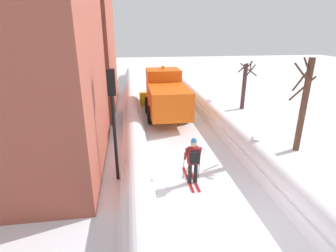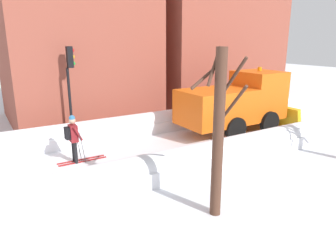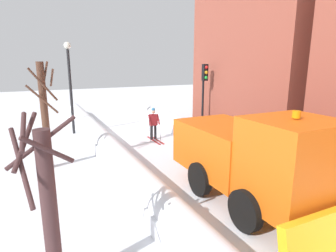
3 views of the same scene
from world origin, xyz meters
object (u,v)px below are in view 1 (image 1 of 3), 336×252
(bare_tree_near, at_px, (304,104))
(bare_tree_mid, at_px, (245,84))
(traffic_light_pole, at_px, (113,105))
(skier, at_px, (193,159))
(plow_truck, at_px, (166,95))

(bare_tree_near, relative_size, bare_tree_mid, 1.25)
(bare_tree_near, distance_m, bare_tree_mid, 6.98)
(traffic_light_pole, height_order, bare_tree_mid, traffic_light_pole)
(traffic_light_pole, relative_size, bare_tree_near, 0.97)
(bare_tree_near, xyz_separation_m, bare_tree_mid, (0.28, 6.95, -0.50))
(skier, distance_m, bare_tree_near, 6.05)
(plow_truck, relative_size, bare_tree_mid, 1.74)
(skier, bearing_deg, traffic_light_pole, 164.02)
(plow_truck, distance_m, bare_tree_near, 8.02)
(skier, xyz_separation_m, bare_tree_mid, (5.80, 9.09, 0.76))
(bare_tree_near, bearing_deg, plow_truck, 132.88)
(bare_tree_near, bearing_deg, traffic_light_pole, -170.79)
(bare_tree_mid, bearing_deg, plow_truck, -169.04)
(skier, relative_size, bare_tree_near, 0.42)
(plow_truck, distance_m, skier, 8.00)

